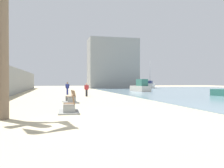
{
  "coord_description": "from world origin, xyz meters",
  "views": [
    {
      "loc": [
        -2.31,
        -10.53,
        1.7
      ],
      "look_at": [
        3.19,
        11.92,
        1.43
      ],
      "focal_mm": 37.87,
      "sensor_mm": 36.0,
      "label": 1
    }
  ],
  "objects_px": {
    "person_standing": "(87,89)",
    "boat_outer": "(150,85)",
    "bench_far": "(71,100)",
    "bench_near": "(69,108)",
    "palm_tree": "(2,7)",
    "boat_nearest": "(141,87)",
    "person_walking": "(67,87)"
  },
  "relations": [
    {
      "from": "bench_near",
      "to": "palm_tree",
      "type": "bearing_deg",
      "value": -152.4
    },
    {
      "from": "person_standing",
      "to": "boat_outer",
      "type": "height_order",
      "value": "boat_outer"
    },
    {
      "from": "person_standing",
      "to": "person_walking",
      "type": "bearing_deg",
      "value": 116.02
    },
    {
      "from": "bench_near",
      "to": "person_standing",
      "type": "relative_size",
      "value": 1.43
    },
    {
      "from": "boat_outer",
      "to": "boat_nearest",
      "type": "bearing_deg",
      "value": -117.6
    },
    {
      "from": "person_standing",
      "to": "boat_outer",
      "type": "xyz_separation_m",
      "value": [
        18.8,
        26.55,
        -0.09
      ]
    },
    {
      "from": "bench_near",
      "to": "person_standing",
      "type": "height_order",
      "value": "person_standing"
    },
    {
      "from": "bench_far",
      "to": "boat_nearest",
      "type": "bearing_deg",
      "value": 54.4
    },
    {
      "from": "bench_near",
      "to": "person_walking",
      "type": "height_order",
      "value": "person_walking"
    },
    {
      "from": "palm_tree",
      "to": "bench_far",
      "type": "xyz_separation_m",
      "value": [
        3.53,
        7.63,
        -4.76
      ]
    },
    {
      "from": "boat_nearest",
      "to": "person_standing",
      "type": "bearing_deg",
      "value": -135.04
    },
    {
      "from": "palm_tree",
      "to": "boat_nearest",
      "type": "bearing_deg",
      "value": 57.42
    },
    {
      "from": "bench_near",
      "to": "bench_far",
      "type": "height_order",
      "value": "same"
    },
    {
      "from": "palm_tree",
      "to": "bench_far",
      "type": "distance_m",
      "value": 9.66
    },
    {
      "from": "bench_far",
      "to": "boat_nearest",
      "type": "xyz_separation_m",
      "value": [
        12.51,
        17.47,
        0.53
      ]
    },
    {
      "from": "person_standing",
      "to": "boat_outer",
      "type": "distance_m",
      "value": 32.53
    },
    {
      "from": "palm_tree",
      "to": "bench_near",
      "type": "xyz_separation_m",
      "value": [
        3.06,
        1.6,
        -4.76
      ]
    },
    {
      "from": "person_walking",
      "to": "boat_outer",
      "type": "distance_m",
      "value": 30.69
    },
    {
      "from": "boat_outer",
      "to": "bench_near",
      "type": "bearing_deg",
      "value": -118.38
    },
    {
      "from": "bench_near",
      "to": "boat_nearest",
      "type": "xyz_separation_m",
      "value": [
        12.98,
        23.5,
        0.53
      ]
    },
    {
      "from": "palm_tree",
      "to": "person_standing",
      "type": "bearing_deg",
      "value": 68.78
    },
    {
      "from": "bench_far",
      "to": "person_standing",
      "type": "relative_size",
      "value": 1.45
    },
    {
      "from": "bench_far",
      "to": "person_standing",
      "type": "distance_m",
      "value": 7.56
    },
    {
      "from": "palm_tree",
      "to": "boat_nearest",
      "type": "height_order",
      "value": "palm_tree"
    },
    {
      "from": "bench_near",
      "to": "boat_outer",
      "type": "bearing_deg",
      "value": 61.62
    },
    {
      "from": "person_standing",
      "to": "boat_nearest",
      "type": "relative_size",
      "value": 0.32
    },
    {
      "from": "person_walking",
      "to": "boat_nearest",
      "type": "bearing_deg",
      "value": 27.63
    },
    {
      "from": "person_walking",
      "to": "bench_near",
      "type": "bearing_deg",
      "value": -92.69
    },
    {
      "from": "bench_far",
      "to": "person_standing",
      "type": "height_order",
      "value": "person_standing"
    },
    {
      "from": "bench_far",
      "to": "boat_nearest",
      "type": "height_order",
      "value": "boat_nearest"
    },
    {
      "from": "person_standing",
      "to": "boat_nearest",
      "type": "distance_m",
      "value": 14.53
    },
    {
      "from": "bench_near",
      "to": "bench_far",
      "type": "xyz_separation_m",
      "value": [
        0.48,
        6.03,
        0.0
      ]
    }
  ]
}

